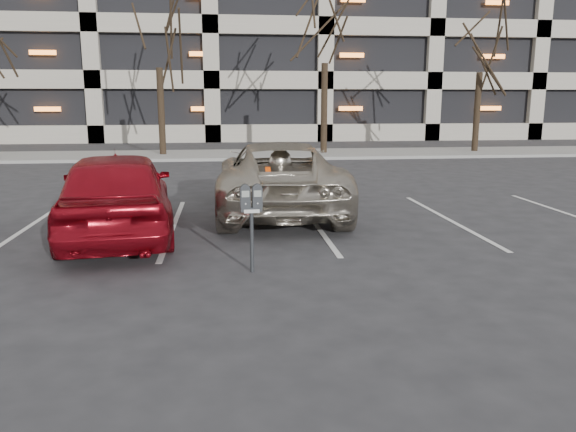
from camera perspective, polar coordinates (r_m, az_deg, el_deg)
The scene contains 10 objects.
ground at distance 8.95m, azimuth -3.85°, elevation -4.07°, with size 140.00×140.00×0.00m, color #28282B.
sidewalk at distance 24.72m, azimuth -5.59°, elevation 6.22°, with size 80.00×4.00×0.12m, color gray.
stall_lines at distance 11.22m, azimuth -11.56°, elevation -0.99°, with size 16.90×5.20×0.00m.
parking_garage at distance 44.73m, azimuth 10.35°, elevation 20.39°, with size 52.00×20.00×19.00m.
tree_b at distance 25.00m, azimuth -13.20°, elevation 19.65°, with size 3.64×3.64×8.28m.
tree_c at distance 25.29m, azimuth 3.83°, elevation 20.67°, with size 3.87×3.87×8.79m.
tree_d at distance 27.31m, azimuth 19.21°, elevation 18.23°, with size 3.53×3.53×8.02m.
parking_meter at distance 7.92m, azimuth -3.75°, elevation 0.97°, with size 0.33×0.14×1.25m.
suv_silver at distance 12.27m, azimuth -0.94°, elevation 3.99°, with size 2.75×5.67×1.56m.
car_red at distance 10.45m, azimuth -16.99°, elevation 2.23°, with size 1.88×4.68×1.60m, color maroon.
Camera 1 is at (-0.37, -8.60, 2.44)m, focal length 35.00 mm.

